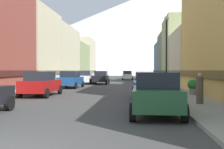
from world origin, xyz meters
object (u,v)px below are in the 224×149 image
at_px(car_right_0, 156,93).
at_px(streetlamp_right, 166,42).
at_px(car_left_1, 41,84).
at_px(potted_plant_0, 193,86).
at_px(car_left_3, 85,77).
at_px(car_driving_0, 127,75).
at_px(pedestrian_1, 200,90).
at_px(car_left_2, 71,79).
at_px(car_right_1, 148,85).
at_px(car_driving_1, 101,77).

distance_m(car_right_0, streetlamp_right, 10.32).
relative_size(car_left_1, streetlamp_right, 0.75).
bearing_deg(potted_plant_0, car_left_3, 121.66).
bearing_deg(car_driving_0, car_left_3, -108.38).
xyz_separation_m(pedestrian_1, streetlamp_right, (-0.90, 6.86, 3.11)).
xyz_separation_m(car_left_2, car_right_1, (7.60, -10.79, 0.00)).
height_order(car_right_1, streetlamp_right, streetlamp_right).
relative_size(car_driving_1, pedestrian_1, 2.78).
bearing_deg(car_driving_0, car_left_1, -98.99).
bearing_deg(car_left_2, potted_plant_0, -39.19).
relative_size(car_driving_1, potted_plant_0, 4.13).
xyz_separation_m(car_left_3, car_right_1, (7.60, -19.50, 0.00)).
bearing_deg(car_right_0, pedestrian_1, 49.48).
xyz_separation_m(car_left_2, potted_plant_0, (10.80, -8.81, -0.14)).
distance_m(potted_plant_0, streetlamp_right, 3.95).
height_order(car_driving_0, car_driving_1, same).
height_order(car_right_1, potted_plant_0, car_right_1).
bearing_deg(car_driving_1, car_driving_0, 79.07).
bearing_deg(car_driving_1, streetlamp_right, -66.04).
height_order(potted_plant_0, streetlamp_right, streetlamp_right).
xyz_separation_m(car_left_1, potted_plant_0, (10.80, 0.38, -0.14)).
distance_m(car_driving_1, streetlamp_right, 17.39).
height_order(car_right_1, pedestrian_1, car_right_1).
distance_m(car_left_2, streetlamp_right, 12.07).
relative_size(car_right_1, streetlamp_right, 0.75).
distance_m(car_right_0, car_driving_0, 41.99).
relative_size(car_left_2, car_driving_0, 1.01).
relative_size(car_left_3, car_right_1, 1.00).
distance_m(car_right_1, car_driving_1, 19.93).
bearing_deg(car_right_0, car_left_3, 106.48).
distance_m(pedestrian_1, streetlamp_right, 7.59).
bearing_deg(pedestrian_1, streetlamp_right, 97.48).
height_order(car_left_3, car_right_0, same).
relative_size(car_driving_0, car_driving_1, 1.00).
bearing_deg(car_left_2, pedestrian_1, -54.53).
height_order(car_driving_0, streetlamp_right, streetlamp_right).
distance_m(car_left_1, streetlamp_right, 9.85).
relative_size(car_left_1, potted_plant_0, 4.13).
bearing_deg(car_right_1, car_right_0, -90.02).
xyz_separation_m(car_driving_1, pedestrian_1, (7.85, -22.50, -0.02)).
relative_size(car_left_1, car_right_0, 0.99).
bearing_deg(car_right_0, car_right_1, 89.98).
relative_size(pedestrian_1, streetlamp_right, 0.27).
relative_size(car_left_2, car_right_1, 1.01).
distance_m(car_right_0, car_driving_1, 25.93).
height_order(car_right_1, car_driving_0, same).
distance_m(car_left_3, car_driving_0, 17.12).
distance_m(car_left_1, car_driving_0, 34.56).
bearing_deg(car_driving_0, car_right_1, -86.48).
xyz_separation_m(car_left_3, streetlamp_right, (9.15, -15.95, 3.09)).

